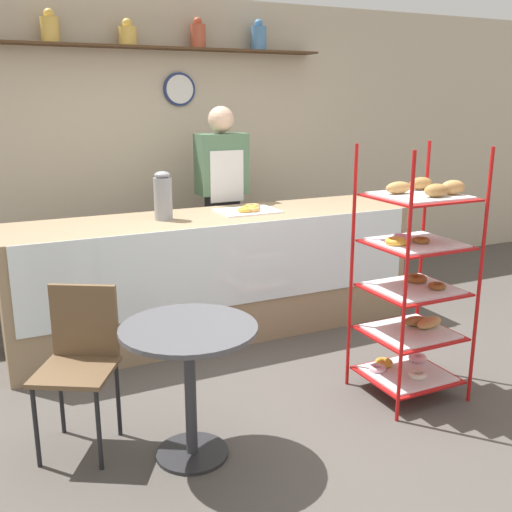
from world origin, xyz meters
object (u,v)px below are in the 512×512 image
object	(u,v)px
cafe_table	(189,360)
donut_tray_counter	(249,210)
coffee_carafe	(163,196)
cafe_chair	(80,351)
person_worker	(222,199)
pastry_rack	(414,281)

from	to	relation	value
cafe_table	donut_tray_counter	xyz separation A→B (m)	(1.07, 1.58, 0.42)
cafe_table	coffee_carafe	world-z (taller)	coffee_carafe
cafe_chair	coffee_carafe	xyz separation A→B (m)	(0.84, 1.20, 0.59)
person_worker	cafe_table	distance (m)	2.44
cafe_table	coffee_carafe	size ratio (longest dim) A/B	2.01
donut_tray_counter	pastry_rack	bearing A→B (deg)	-74.85
cafe_chair	donut_tray_counter	distance (m)	2.01
pastry_rack	coffee_carafe	world-z (taller)	pastry_rack
person_worker	coffee_carafe	xyz separation A→B (m)	(-0.71, -0.58, 0.16)
pastry_rack	donut_tray_counter	xyz separation A→B (m)	(-0.41, 1.51, 0.23)
pastry_rack	cafe_chair	bearing A→B (deg)	171.22
person_worker	coffee_carafe	world-z (taller)	person_worker
cafe_chair	coffee_carafe	size ratio (longest dim) A/B	2.42
pastry_rack	cafe_chair	size ratio (longest dim) A/B	1.79
pastry_rack	coffee_carafe	bearing A→B (deg)	126.44
cafe_chair	pastry_rack	bearing A→B (deg)	21.21
pastry_rack	coffee_carafe	size ratio (longest dim) A/B	4.35
pastry_rack	coffee_carafe	xyz separation A→B (m)	(-1.11, 1.50, 0.38)
coffee_carafe	pastry_rack	bearing A→B (deg)	-53.56
cafe_table	coffee_carafe	distance (m)	1.72
cafe_table	cafe_chair	xyz separation A→B (m)	(-0.48, 0.37, -0.01)
pastry_rack	cafe_chair	world-z (taller)	pastry_rack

